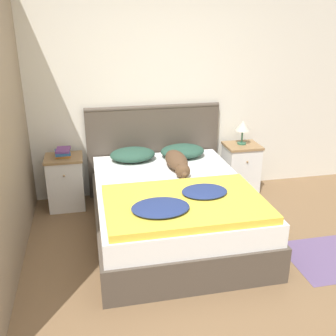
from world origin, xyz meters
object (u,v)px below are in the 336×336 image
bed (172,209)px  pillow_left (132,154)px  pillow_right (182,151)px  table_lamp (243,127)px  nightstand_left (66,182)px  dog (177,162)px  book_stack (63,152)px  nightstand_right (241,168)px

bed → pillow_left: size_ratio=3.93×
pillow_right → table_lamp: 0.82m
bed → pillow_left: (-0.30, 0.78, 0.35)m
nightstand_left → table_lamp: size_ratio=2.13×
dog → book_stack: 1.31m
nightstand_left → nightstand_right: size_ratio=1.00×
nightstand_right → book_stack: 2.19m
table_lamp → pillow_right: bearing=-173.6°
pillow_left → nightstand_right: bearing=2.4°
bed → book_stack: book_stack is taller
table_lamp → pillow_left: bearing=-176.4°
pillow_right → book_stack: size_ratio=2.22×
bed → pillow_right: 0.91m
nightstand_left → bed: bearing=-37.9°
book_stack → bed: bearing=-38.5°
bed → nightstand_left: bearing=142.1°
pillow_left → nightstand_left: bearing=175.7°
pillow_right → dog: bearing=-112.0°
bed → nightstand_left: nightstand_left is taller
nightstand_left → nightstand_right: bearing=0.0°
nightstand_left → pillow_left: size_ratio=1.20×
nightstand_left → pillow_right: pillow_right is taller
pillow_left → table_lamp: (1.38, 0.09, 0.23)m
dog → pillow_left: bearing=139.9°
bed → nightstand_right: 1.37m
bed → table_lamp: size_ratio=6.98×
pillow_right → table_lamp: table_lamp is taller
bed → nightstand_right: nightstand_right is taller
nightstand_left → dog: dog is taller
pillow_left → table_lamp: size_ratio=1.78×
dog → book_stack: bearing=159.8°
bed → book_stack: bearing=141.5°
dog → table_lamp: size_ratio=2.52×
bed → nightstand_right: (1.08, 0.84, 0.05)m
bed → nightstand_right: size_ratio=3.28×
pillow_left → table_lamp: 1.40m
pillow_left → book_stack: size_ratio=2.22×
dog → table_lamp: table_lamp is taller
table_lamp → nightstand_right: bearing=-90.0°
bed → nightstand_left: 1.37m
pillow_left → pillow_right: same height
dog → nightstand_left: bearing=160.5°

